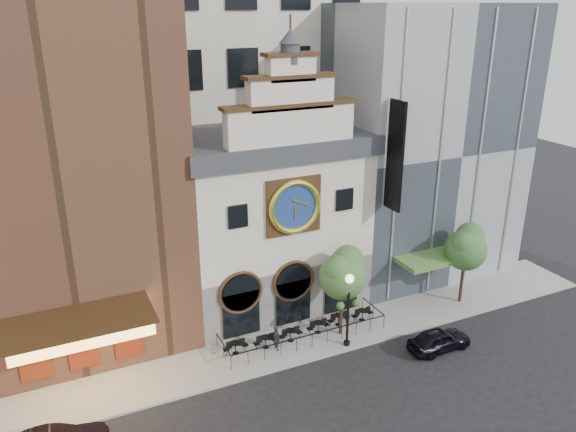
{
  "coord_description": "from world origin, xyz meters",
  "views": [
    {
      "loc": [
        -13.95,
        -25.03,
        20.01
      ],
      "look_at": [
        0.61,
        6.0,
        7.1
      ],
      "focal_mm": 35.0,
      "sensor_mm": 36.0,
      "label": 1
    }
  ],
  "objects_px": {
    "bistro_2": "(291,334)",
    "car_right": "(439,340)",
    "lamppost": "(348,302)",
    "pedestrian": "(277,338)",
    "tree_right": "(466,247)",
    "bistro_1": "(265,341)",
    "bistro_5": "(362,314)",
    "bistro_3": "(318,326)",
    "bistro_4": "(338,319)",
    "tree_left": "(343,272)",
    "bistro_0": "(236,347)"
  },
  "relations": [
    {
      "from": "tree_left",
      "to": "tree_right",
      "type": "bearing_deg",
      "value": 0.21
    },
    {
      "from": "bistro_2",
      "to": "bistro_3",
      "type": "distance_m",
      "value": 2.01
    },
    {
      "from": "bistro_1",
      "to": "bistro_4",
      "type": "relative_size",
      "value": 1.0
    },
    {
      "from": "bistro_1",
      "to": "tree_left",
      "type": "height_order",
      "value": "tree_left"
    },
    {
      "from": "car_right",
      "to": "lamppost",
      "type": "relative_size",
      "value": 0.84
    },
    {
      "from": "bistro_5",
      "to": "car_right",
      "type": "xyz_separation_m",
      "value": [
        2.57,
        -4.73,
        0.08
      ]
    },
    {
      "from": "bistro_1",
      "to": "pedestrian",
      "type": "xyz_separation_m",
      "value": [
        0.55,
        -0.46,
        0.37
      ]
    },
    {
      "from": "bistro_5",
      "to": "lamppost",
      "type": "height_order",
      "value": "lamppost"
    },
    {
      "from": "lamppost",
      "to": "bistro_3",
      "type": "bearing_deg",
      "value": 121.95
    },
    {
      "from": "car_right",
      "to": "lamppost",
      "type": "bearing_deg",
      "value": 61.43
    },
    {
      "from": "tree_right",
      "to": "lamppost",
      "type": "bearing_deg",
      "value": -172.3
    },
    {
      "from": "lamppost",
      "to": "bistro_1",
      "type": "bearing_deg",
      "value": 164.3
    },
    {
      "from": "bistro_0",
      "to": "pedestrian",
      "type": "bearing_deg",
      "value": -15.1
    },
    {
      "from": "bistro_1",
      "to": "tree_left",
      "type": "bearing_deg",
      "value": -5.8
    },
    {
      "from": "bistro_2",
      "to": "bistro_3",
      "type": "xyz_separation_m",
      "value": [
        2.01,
        0.1,
        0.0
      ]
    },
    {
      "from": "car_right",
      "to": "tree_right",
      "type": "height_order",
      "value": "tree_right"
    },
    {
      "from": "bistro_4",
      "to": "lamppost",
      "type": "distance_m",
      "value": 3.46
    },
    {
      "from": "bistro_1",
      "to": "lamppost",
      "type": "distance_m",
      "value": 5.66
    },
    {
      "from": "bistro_0",
      "to": "car_right",
      "type": "height_order",
      "value": "car_right"
    },
    {
      "from": "bistro_4",
      "to": "bistro_5",
      "type": "xyz_separation_m",
      "value": [
        1.75,
        -0.16,
        0.0
      ]
    },
    {
      "from": "bistro_1",
      "to": "tree_right",
      "type": "bearing_deg",
      "value": -1.84
    },
    {
      "from": "lamppost",
      "to": "tree_right",
      "type": "relative_size",
      "value": 0.84
    },
    {
      "from": "bistro_4",
      "to": "lamppost",
      "type": "relative_size",
      "value": 0.33
    },
    {
      "from": "bistro_5",
      "to": "tree_right",
      "type": "distance_m",
      "value": 8.67
    },
    {
      "from": "bistro_1",
      "to": "bistro_5",
      "type": "relative_size",
      "value": 1.0
    },
    {
      "from": "pedestrian",
      "to": "tree_left",
      "type": "relative_size",
      "value": 0.28
    },
    {
      "from": "bistro_2",
      "to": "car_right",
      "type": "relative_size",
      "value": 0.39
    },
    {
      "from": "bistro_1",
      "to": "tree_left",
      "type": "xyz_separation_m",
      "value": [
        5.06,
        -0.51,
        3.87
      ]
    },
    {
      "from": "bistro_3",
      "to": "tree_left",
      "type": "bearing_deg",
      "value": -25.67
    },
    {
      "from": "pedestrian",
      "to": "tree_right",
      "type": "relative_size",
      "value": 0.29
    },
    {
      "from": "bistro_0",
      "to": "car_right",
      "type": "relative_size",
      "value": 0.39
    },
    {
      "from": "bistro_2",
      "to": "bistro_5",
      "type": "height_order",
      "value": "same"
    },
    {
      "from": "bistro_0",
      "to": "tree_right",
      "type": "relative_size",
      "value": 0.27
    },
    {
      "from": "bistro_5",
      "to": "tree_left",
      "type": "bearing_deg",
      "value": -160.51
    },
    {
      "from": "bistro_4",
      "to": "tree_right",
      "type": "distance_m",
      "value": 10.28
    },
    {
      "from": "bistro_0",
      "to": "bistro_3",
      "type": "bearing_deg",
      "value": -0.7
    },
    {
      "from": "car_right",
      "to": "tree_right",
      "type": "bearing_deg",
      "value": -52.89
    },
    {
      "from": "bistro_0",
      "to": "bistro_4",
      "type": "relative_size",
      "value": 1.0
    },
    {
      "from": "bistro_5",
      "to": "car_right",
      "type": "distance_m",
      "value": 5.39
    },
    {
      "from": "pedestrian",
      "to": "bistro_4",
      "type": "bearing_deg",
      "value": -84.77
    },
    {
      "from": "pedestrian",
      "to": "tree_right",
      "type": "xyz_separation_m",
      "value": [
        14.37,
        -0.01,
        3.4
      ]
    },
    {
      "from": "bistro_4",
      "to": "pedestrian",
      "type": "xyz_separation_m",
      "value": [
        -4.84,
        -0.84,
        0.37
      ]
    },
    {
      "from": "pedestrian",
      "to": "bistro_3",
      "type": "bearing_deg",
      "value": -84.18
    },
    {
      "from": "bistro_1",
      "to": "bistro_5",
      "type": "height_order",
      "value": "same"
    },
    {
      "from": "pedestrian",
      "to": "tree_right",
      "type": "distance_m",
      "value": 14.76
    },
    {
      "from": "bistro_2",
      "to": "bistro_5",
      "type": "xyz_separation_m",
      "value": [
        5.42,
        0.2,
        0.0
      ]
    },
    {
      "from": "bistro_3",
      "to": "tree_right",
      "type": "distance_m",
      "value": 11.82
    },
    {
      "from": "bistro_2",
      "to": "bistro_4",
      "type": "bearing_deg",
      "value": 5.51
    },
    {
      "from": "tree_right",
      "to": "bistro_0",
      "type": "bearing_deg",
      "value": 177.71
    },
    {
      "from": "lamppost",
      "to": "car_right",
      "type": "bearing_deg",
      "value": -22.04
    }
  ]
}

